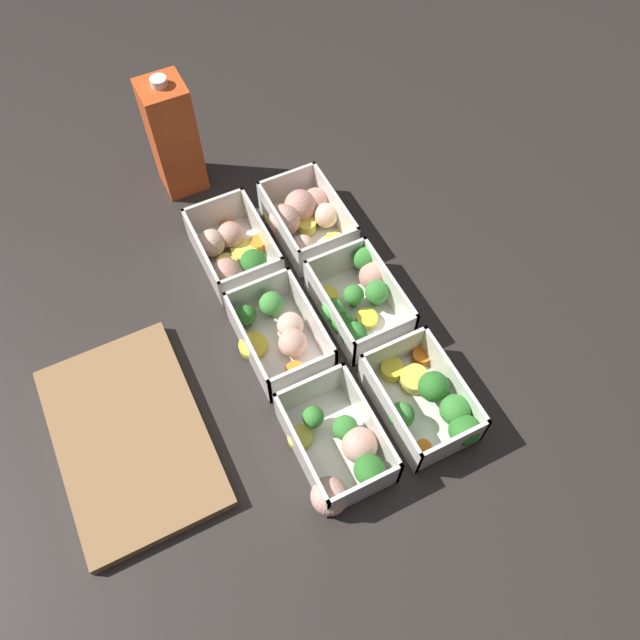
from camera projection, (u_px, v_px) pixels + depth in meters
name	position (u px, v px, depth m)	size (l,w,h in m)	color
ground_plane	(320.00, 328.00, 0.89)	(4.00, 4.00, 0.00)	#282321
container_near_left	(429.00, 402.00, 0.80)	(0.16, 0.11, 0.06)	silver
container_near_center	(358.00, 299.00, 0.88)	(0.15, 0.13, 0.06)	silver
container_near_right	(305.00, 218.00, 0.96)	(0.15, 0.12, 0.06)	silver
container_far_left	(341.00, 452.00, 0.77)	(0.16, 0.12, 0.06)	silver
container_far_center	(280.00, 333.00, 0.86)	(0.15, 0.12, 0.06)	silver
container_far_right	(232.00, 253.00, 0.93)	(0.15, 0.11, 0.06)	silver
juice_carton	(173.00, 137.00, 0.95)	(0.07, 0.07, 0.20)	#D14C1E
cutting_board	(131.00, 436.00, 0.79)	(0.28, 0.18, 0.02)	olive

